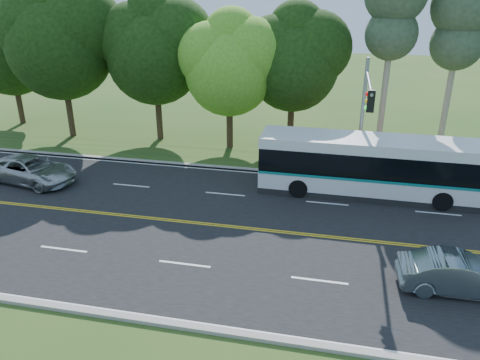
% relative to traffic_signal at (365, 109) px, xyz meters
% --- Properties ---
extents(ground, '(120.00, 120.00, 0.00)m').
position_rel_traffic_signal_xyz_m(ground, '(-6.49, -5.40, -4.67)').
color(ground, '#274A18').
rests_on(ground, ground).
extents(road, '(60.00, 14.00, 0.02)m').
position_rel_traffic_signal_xyz_m(road, '(-6.49, -5.40, -4.66)').
color(road, black).
rests_on(road, ground).
extents(curb_north, '(60.00, 0.30, 0.15)m').
position_rel_traffic_signal_xyz_m(curb_north, '(-6.49, 1.75, -4.60)').
color(curb_north, gray).
rests_on(curb_north, ground).
extents(curb_south, '(60.00, 0.30, 0.15)m').
position_rel_traffic_signal_xyz_m(curb_south, '(-6.49, -12.55, -4.60)').
color(curb_south, gray).
rests_on(curb_south, ground).
extents(grass_verge, '(60.00, 4.00, 0.10)m').
position_rel_traffic_signal_xyz_m(grass_verge, '(-6.49, 3.60, -4.62)').
color(grass_verge, '#274A18').
rests_on(grass_verge, ground).
extents(lane_markings, '(57.60, 13.82, 0.00)m').
position_rel_traffic_signal_xyz_m(lane_markings, '(-6.59, -5.40, -4.65)').
color(lane_markings, gold).
rests_on(lane_markings, road).
extents(tree_row, '(44.70, 9.10, 13.84)m').
position_rel_traffic_signal_xyz_m(tree_row, '(-11.65, 6.73, 2.06)').
color(tree_row, black).
rests_on(tree_row, ground).
extents(bougainvillea_hedge, '(9.50, 2.25, 1.50)m').
position_rel_traffic_signal_xyz_m(bougainvillea_hedge, '(0.69, 2.75, -3.95)').
color(bougainvillea_hedge, '#A70D2F').
rests_on(bougainvillea_hedge, ground).
extents(traffic_signal, '(0.42, 6.10, 7.00)m').
position_rel_traffic_signal_xyz_m(traffic_signal, '(0.00, 0.00, 0.00)').
color(traffic_signal, gray).
rests_on(traffic_signal, ground).
extents(transit_bus, '(12.14, 2.76, 3.17)m').
position_rel_traffic_signal_xyz_m(transit_bus, '(0.79, -0.26, -3.08)').
color(transit_bus, silver).
rests_on(transit_bus, road).
extents(sedan, '(4.48, 1.78, 1.45)m').
position_rel_traffic_signal_xyz_m(sedan, '(3.58, -8.44, -3.93)').
color(sedan, slate).
rests_on(sedan, road).
extents(suv, '(5.68, 3.40, 1.48)m').
position_rel_traffic_signal_xyz_m(suv, '(-18.27, -2.57, -3.91)').
color(suv, '#AFB2B3').
rests_on(suv, road).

